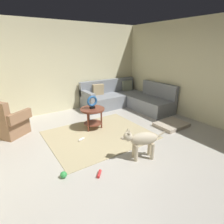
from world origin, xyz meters
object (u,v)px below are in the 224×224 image
object	(u,v)px
dog_toy_ball	(64,175)
dog_toy_rope	(99,174)
sectional_couch	(126,99)
side_table	(93,113)
torus_sculpture	(92,102)
armchair	(8,123)
dog_toy_bone	(82,139)
dog	(141,140)
dog_bed_mat	(171,125)

from	to	relation	value
dog_toy_ball	dog_toy_rope	distance (m)	0.57
sectional_couch	side_table	bearing A→B (deg)	-152.82
sectional_couch	torus_sculpture	bearing A→B (deg)	-152.82
armchair	dog_toy_bone	xyz separation A→B (m)	(1.29, -1.17, -0.29)
armchair	dog	world-z (taller)	armchair
side_table	dog_bed_mat	world-z (taller)	side_table
side_table	sectional_couch	bearing A→B (deg)	27.18
torus_sculpture	dog	world-z (taller)	torus_sculpture
dog_bed_mat	dog_toy_bone	size ratio (longest dim) A/B	4.44
dog_toy_bone	dog_bed_mat	bearing A→B (deg)	-14.80
dog_toy_bone	armchair	bearing A→B (deg)	137.94
dog_bed_mat	dog_toy_rope	distance (m)	2.63
dog_toy_ball	dog	bearing A→B (deg)	-11.20
dog_toy_rope	dog_toy_bone	bearing A→B (deg)	78.08
dog	dog_toy_bone	world-z (taller)	dog
armchair	dog_bed_mat	bearing A→B (deg)	28.14
armchair	dog_toy_ball	distance (m)	2.21
torus_sculpture	dog	distance (m)	1.70
torus_sculpture	dog	bearing A→B (deg)	-86.15
side_table	dog	xyz separation A→B (m)	(0.11, -1.66, -0.04)
dog_bed_mat	dog_toy_ball	xyz separation A→B (m)	(-3.05, -0.36, 0.01)
dog	side_table	bearing A→B (deg)	26.50
dog	dog_toy_ball	distance (m)	1.45
torus_sculpture	dog_toy_ball	size ratio (longest dim) A/B	3.03
dog_bed_mat	dog_toy_rope	size ratio (longest dim) A/B	4.74
sectional_couch	dog_toy_bone	bearing A→B (deg)	-149.81
sectional_couch	dog_toy_ball	world-z (taller)	sectional_couch
torus_sculpture	dog_toy_bone	distance (m)	0.96
side_table	armchair	bearing A→B (deg)	157.71
dog_bed_mat	dog_toy_ball	size ratio (longest dim) A/B	7.43
sectional_couch	dog	bearing A→B (deg)	-122.88
dog_toy_ball	armchair	bearing A→B (deg)	104.00
side_table	dog_toy_bone	distance (m)	0.77
dog_toy_ball	dog_toy_rope	world-z (taller)	dog_toy_ball
dog_bed_mat	dog_toy_rope	xyz separation A→B (m)	(-2.55, -0.63, -0.02)
armchair	dog_toy_rope	size ratio (longest dim) A/B	5.92
armchair	dog	distance (m)	3.08
sectional_couch	side_table	size ratio (longest dim) A/B	3.75
torus_sculpture	dog_bed_mat	distance (m)	2.15
side_table	dog_toy_bone	bearing A→B (deg)	-140.78
sectional_couch	dog_toy_ball	distance (m)	3.83
torus_sculpture	dog_toy_ball	bearing A→B (deg)	-132.67
dog	torus_sculpture	bearing A→B (deg)	26.50
sectional_couch	armchair	distance (m)	3.59
dog_bed_mat	dog_toy_rope	bearing A→B (deg)	-166.22
dog_toy_rope	dog_toy_bone	xyz separation A→B (m)	(0.26, 1.23, 0.00)
dog_bed_mat	dog_toy_bone	bearing A→B (deg)	165.20
armchair	dog_toy_ball	size ratio (longest dim) A/B	9.28
torus_sculpture	dog_toy_rope	world-z (taller)	torus_sculpture
sectional_couch	dog_bed_mat	distance (m)	1.96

